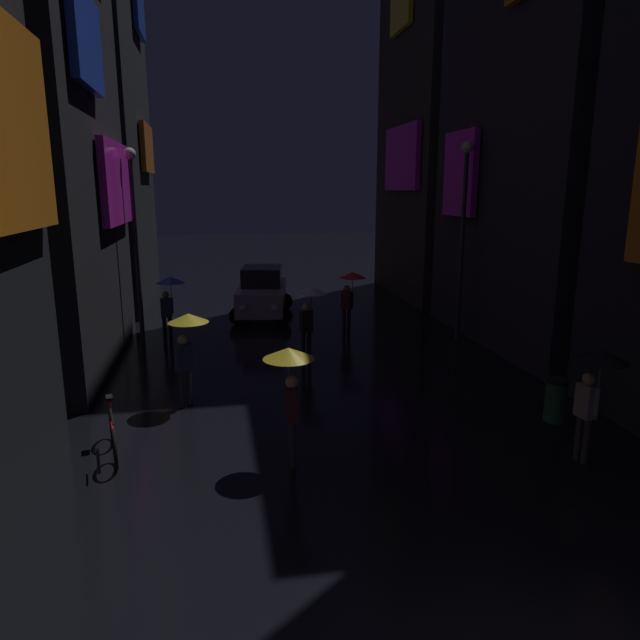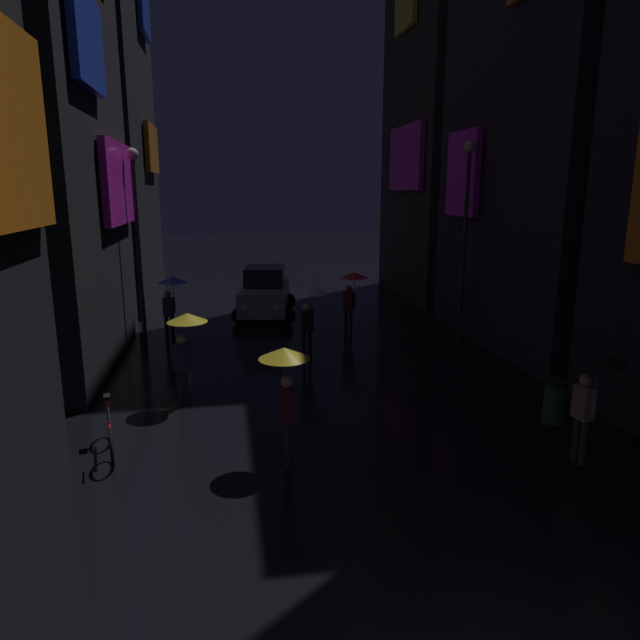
% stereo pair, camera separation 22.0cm
% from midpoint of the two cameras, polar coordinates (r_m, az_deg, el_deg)
% --- Properties ---
extents(building_right_mid, '(4.25, 8.08, 16.27)m').
position_cam_midpoint_polar(building_right_mid, '(19.54, 22.27, 21.90)').
color(building_right_mid, '#232328').
rests_on(building_right_mid, ground).
extents(building_right_far, '(4.25, 7.16, 24.00)m').
position_cam_midpoint_polar(building_right_far, '(27.87, 12.48, 27.65)').
color(building_right_far, '#2D2826').
rests_on(building_right_far, ground).
extents(pedestrian_midstreet_centre_blue, '(0.90, 0.90, 2.12)m').
position_cam_midpoint_polar(pedestrian_midstreet_centre_blue, '(18.58, -15.18, 2.82)').
color(pedestrian_midstreet_centre_blue, black).
rests_on(pedestrian_midstreet_centre_blue, ground).
extents(pedestrian_foreground_right_yellow, '(0.90, 0.90, 2.12)m').
position_cam_midpoint_polar(pedestrian_foreground_right_yellow, '(12.97, -13.65, -1.36)').
color(pedestrian_foreground_right_yellow, '#2D2D38').
rests_on(pedestrian_foreground_right_yellow, ground).
extents(pedestrian_midstreet_left_clear, '(0.90, 0.90, 2.12)m').
position_cam_midpoint_polar(pedestrian_midstreet_left_clear, '(16.08, -1.44, 1.75)').
color(pedestrian_midstreet_left_clear, black).
rests_on(pedestrian_midstreet_left_clear, ground).
extents(pedestrian_far_right_red, '(0.90, 0.90, 2.12)m').
position_cam_midpoint_polar(pedestrian_far_right_red, '(19.03, 2.74, 3.49)').
color(pedestrian_far_right_red, black).
rests_on(pedestrian_far_right_red, ground).
extents(pedestrian_foreground_left_yellow, '(0.90, 0.90, 2.12)m').
position_cam_midpoint_polar(pedestrian_foreground_left_yellow, '(9.94, -3.68, -5.38)').
color(pedestrian_foreground_left_yellow, '#2D2D38').
rests_on(pedestrian_foreground_left_yellow, ground).
extents(pedestrian_near_crossing_black, '(0.90, 0.90, 2.12)m').
position_cam_midpoint_polar(pedestrian_near_crossing_black, '(10.90, 25.38, -4.98)').
color(pedestrian_near_crossing_black, '#38332D').
rests_on(pedestrian_near_crossing_black, ground).
extents(bicycle_parked_at_storefront, '(0.44, 1.79, 0.96)m').
position_cam_midpoint_polar(bicycle_parked_at_storefront, '(11.35, -20.52, -10.75)').
color(bicycle_parked_at_storefront, black).
rests_on(bicycle_parked_at_storefront, ground).
extents(car_distant, '(2.66, 4.33, 1.92)m').
position_cam_midpoint_polar(car_distant, '(21.97, -6.08, 2.74)').
color(car_distant, '#99999E').
rests_on(car_distant, ground).
extents(streetlamp_right_far, '(0.36, 0.36, 6.21)m').
position_cam_midpoint_polar(streetlamp_right_far, '(18.49, 13.80, 9.59)').
color(streetlamp_right_far, '#2D2D33').
rests_on(streetlamp_right_far, ground).
extents(streetlamp_left_far, '(0.36, 0.36, 5.99)m').
position_cam_midpoint_polar(streetlamp_left_far, '(18.39, -18.36, 8.91)').
color(streetlamp_left_far, '#2D2D33').
rests_on(streetlamp_left_far, ground).
extents(trash_bin, '(0.46, 0.46, 0.93)m').
position_cam_midpoint_polar(trash_bin, '(13.03, 22.05, -7.41)').
color(trash_bin, '#265933').
rests_on(trash_bin, ground).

